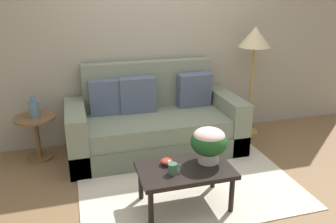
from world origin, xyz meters
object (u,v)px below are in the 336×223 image
(snack_bowl, at_px, (167,161))
(side_table, at_px, (36,130))
(floor_lamp, at_px, (255,43))
(potted_plant, at_px, (209,142))
(table_vase, at_px, (34,109))
(coffee_table, at_px, (185,173))
(couch, at_px, (154,124))
(coffee_mug, at_px, (173,168))

(snack_bowl, bearing_deg, side_table, 134.00)
(floor_lamp, height_order, snack_bowl, floor_lamp)
(potted_plant, bearing_deg, table_vase, 140.69)
(coffee_table, relative_size, table_vase, 3.43)
(potted_plant, bearing_deg, couch, 100.84)
(coffee_table, distance_m, side_table, 1.97)
(coffee_table, xyz_separation_m, potted_plant, (0.25, 0.06, 0.26))
(coffee_mug, bearing_deg, floor_lamp, 43.39)
(table_vase, bearing_deg, coffee_table, -45.26)
(coffee_table, height_order, table_vase, table_vase)
(coffee_mug, relative_size, table_vase, 0.51)
(floor_lamp, bearing_deg, side_table, -179.77)
(potted_plant, relative_size, snack_bowl, 3.05)
(couch, bearing_deg, potted_plant, -79.16)
(snack_bowl, bearing_deg, couch, 81.91)
(coffee_mug, height_order, table_vase, table_vase)
(couch, distance_m, potted_plant, 1.26)
(coffee_mug, xyz_separation_m, table_vase, (-1.24, 1.45, 0.19))
(potted_plant, distance_m, snack_bowl, 0.44)
(coffee_mug, relative_size, snack_bowl, 1.14)
(coffee_mug, bearing_deg, side_table, 130.69)
(snack_bowl, relative_size, table_vase, 0.45)
(couch, distance_m, floor_lamp, 1.69)
(snack_bowl, bearing_deg, coffee_mug, -86.45)
(couch, distance_m, coffee_table, 1.27)
(couch, relative_size, side_table, 3.94)
(floor_lamp, bearing_deg, table_vase, -179.65)
(coffee_table, height_order, floor_lamp, floor_lamp)
(snack_bowl, bearing_deg, coffee_table, -36.69)
(snack_bowl, distance_m, table_vase, 1.79)
(side_table, distance_m, table_vase, 0.27)
(coffee_table, bearing_deg, potted_plant, 13.33)
(coffee_table, height_order, potted_plant, potted_plant)
(coffee_mug, bearing_deg, potted_plant, 17.32)
(table_vase, bearing_deg, side_table, 153.81)
(coffee_table, bearing_deg, side_table, 134.86)
(floor_lamp, xyz_separation_m, potted_plant, (-1.17, -1.35, -0.67))
(floor_lamp, bearing_deg, coffee_table, -135.19)
(coffee_table, relative_size, floor_lamp, 0.58)
(coffee_table, bearing_deg, couch, 89.22)
(floor_lamp, xyz_separation_m, table_vase, (-2.80, -0.02, -0.63))
(side_table, bearing_deg, coffee_table, -45.14)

